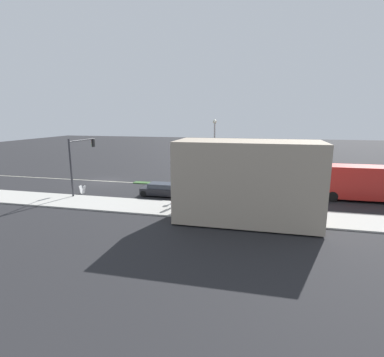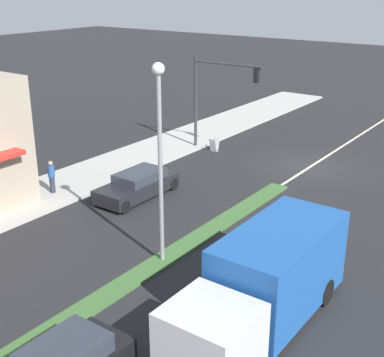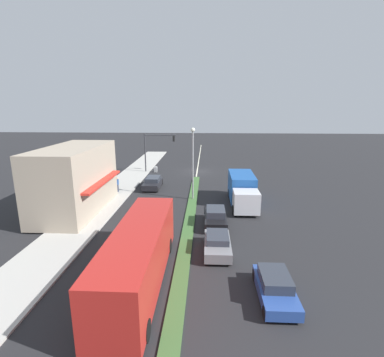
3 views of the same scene
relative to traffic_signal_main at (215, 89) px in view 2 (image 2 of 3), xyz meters
The scene contains 8 objects.
ground_plane 18.59m from the traffic_signal_main, 109.70° to the left, with size 160.00×160.00×0.00m, color #232326.
lane_marking_center 7.31m from the traffic_signal_main, behind, with size 0.16×60.00×0.01m, color beige.
traffic_signal_main is the anchor object (origin of this frame).
street_lamp 14.16m from the traffic_signal_main, 115.68° to the left, with size 0.44×0.44×7.37m.
pedestrian 11.36m from the traffic_signal_main, 76.91° to the left, with size 0.34×0.34×1.63m.
warning_aframe_sign 3.48m from the traffic_signal_main, 122.21° to the left, with size 0.45×0.53×0.84m.
delivery_truck 18.01m from the traffic_signal_main, 128.56° to the left, with size 2.44×7.50×2.87m.
sedan_dark 9.13m from the traffic_signal_main, 97.59° to the left, with size 1.84×4.45×1.28m.
Camera 2 is at (-11.39, 27.46, 10.04)m, focal length 50.00 mm.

